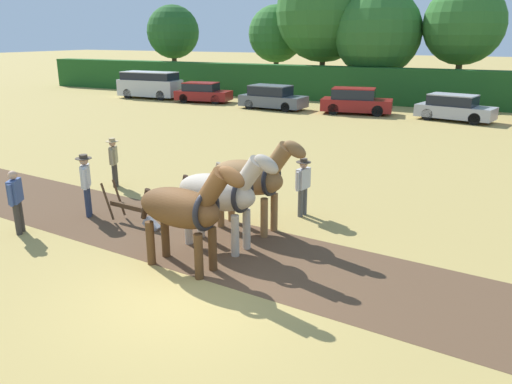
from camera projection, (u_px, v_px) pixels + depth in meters
The scene contains 21 objects.
ground_plane at pixel (187, 293), 9.47m from camera, with size 240.00×240.00×0.00m, color #A88E4C.
plowed_furrow_strip at pixel (84, 211), 13.87m from camera, with size 30.56×3.05×0.01m, color brown.
hedgerow at pixel (426, 88), 33.73m from camera, with size 67.20×1.43×2.50m, color #1E511E.
tree_far_left at pixel (173, 32), 44.46m from camera, with size 4.63×4.63×7.24m.
tree_left at pixel (277, 34), 41.78m from camera, with size 4.69×4.69×7.10m.
tree_center_left at pixel (324, 12), 38.83m from camera, with size 7.55×7.55×10.12m.
tree_center at pixel (378, 33), 36.62m from camera, with size 6.38×6.38×8.02m.
tree_center_right at pixel (464, 24), 34.33m from camera, with size 5.52×5.52×8.15m.
draft_horse_lead_left at pixel (184, 208), 10.08m from camera, with size 2.73×1.02×2.44m.
draft_horse_lead_right at pixel (221, 193), 11.12m from camera, with size 2.75×1.02×2.40m.
draft_horse_trail_left at pixel (251, 178), 12.15m from camera, with size 2.73×1.05×2.47m.
plow at pixel (137, 213), 12.75m from camera, with size 1.78×0.49×1.13m.
farmer_at_plow at pixel (86, 180), 13.22m from camera, with size 0.45×0.54×1.70m.
farmer_beside_team at pixel (303, 183), 13.26m from camera, with size 0.40×0.62×1.59m.
farmer_onlooker_left at pixel (16, 198), 12.07m from camera, with size 0.41×0.57×1.59m.
farmer_onlooker_right at pixel (114, 159), 15.85m from camera, with size 0.41×0.54×1.58m.
parked_van at pixel (150, 85), 38.18m from camera, with size 4.94×2.14×2.00m.
parked_car_left at pixel (203, 93), 35.99m from camera, with size 4.16×2.38×1.41m.
parked_car_center_left at pixel (272, 98), 32.74m from camera, with size 4.42×2.09×1.53m.
parked_car_center at pixel (356, 101), 30.70m from camera, with size 4.49×2.43×1.57m.
parked_car_center_right at pixel (454, 108), 28.24m from camera, with size 4.44×2.54×1.47m.
Camera 1 is at (4.93, -6.99, 4.68)m, focal length 35.00 mm.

